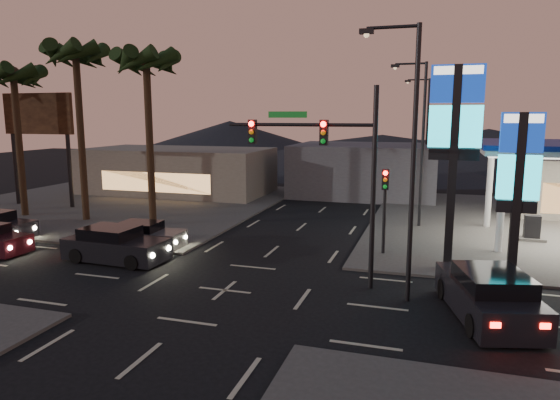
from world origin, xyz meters
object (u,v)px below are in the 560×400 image
(traffic_signal_mast, at_px, (330,157))
(suv_station, at_px, (488,295))
(pylon_sign_short, at_px, (519,171))
(car_lane_a_front, at_px, (115,245))
(car_lane_b_front, at_px, (144,236))
(pylon_sign_tall, at_px, (455,127))

(traffic_signal_mast, bearing_deg, suv_station, -17.16)
(pylon_sign_short, xyz_separation_m, car_lane_a_front, (-17.62, -2.25, -3.90))
(pylon_sign_short, height_order, car_lane_a_front, pylon_sign_short)
(car_lane_a_front, relative_size, car_lane_b_front, 1.20)
(car_lane_a_front, xyz_separation_m, suv_station, (16.33, -2.09, 0.05))
(pylon_sign_short, height_order, suv_station, pylon_sign_short)
(car_lane_a_front, bearing_deg, car_lane_b_front, 90.65)
(pylon_sign_tall, height_order, car_lane_b_front, pylon_sign_tall)
(pylon_sign_tall, bearing_deg, pylon_sign_short, -21.80)
(pylon_sign_tall, relative_size, traffic_signal_mast, 1.12)
(pylon_sign_short, xyz_separation_m, car_lane_b_front, (-17.65, 0.28, -4.02))
(traffic_signal_mast, height_order, car_lane_b_front, traffic_signal_mast)
(traffic_signal_mast, bearing_deg, pylon_sign_short, 19.13)
(pylon_sign_short, xyz_separation_m, traffic_signal_mast, (-7.24, -2.51, 0.57))
(pylon_sign_short, xyz_separation_m, suv_station, (-1.29, -4.35, -3.85))
(pylon_sign_short, bearing_deg, car_lane_b_front, 179.10)
(car_lane_b_front, bearing_deg, car_lane_a_front, -89.35)
(pylon_sign_tall, height_order, traffic_signal_mast, pylon_sign_tall)
(pylon_sign_short, relative_size, car_lane_a_front, 1.37)
(pylon_sign_tall, distance_m, suv_station, 7.83)
(pylon_sign_tall, distance_m, car_lane_a_front, 16.46)
(traffic_signal_mast, relative_size, car_lane_b_front, 1.88)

